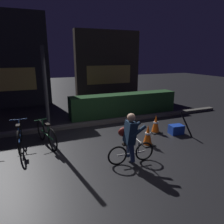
{
  "coord_description": "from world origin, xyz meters",
  "views": [
    {
      "loc": [
        -2.01,
        -4.81,
        2.52
      ],
      "look_at": [
        0.2,
        0.6,
        0.9
      ],
      "focal_mm": 32.87,
      "sensor_mm": 36.0,
      "label": 1
    }
  ],
  "objects": [
    {
      "name": "parked_bike_left_mid",
      "position": [
        -2.39,
        1.12,
        0.34
      ],
      "size": [
        0.46,
        1.64,
        0.76
      ],
      "rotation": [
        0.0,
        0.0,
        1.56
      ],
      "color": "black",
      "rests_on": "ground"
    },
    {
      "name": "cyclist",
      "position": [
        0.09,
        -0.81,
        0.63
      ],
      "size": [
        1.19,
        0.53,
        1.25
      ],
      "rotation": [
        0.0,
        0.0,
        -0.06
      ],
      "color": "black",
      "rests_on": "ground"
    },
    {
      "name": "traffic_cone_near",
      "position": [
        1.03,
        -0.1,
        0.3
      ],
      "size": [
        0.36,
        0.36,
        0.61
      ],
      "color": "black",
      "rests_on": "ground"
    },
    {
      "name": "street_post",
      "position": [
        -1.58,
        1.2,
        1.39
      ],
      "size": [
        0.1,
        0.1,
        2.78
      ],
      "primitive_type": "cylinder",
      "color": "#2D2D33",
      "rests_on": "ground"
    },
    {
      "name": "storefront_right",
      "position": [
        2.6,
        7.2,
        1.98
      ],
      "size": [
        4.02,
        0.54,
        3.98
      ],
      "color": "#42382D",
      "rests_on": "ground"
    },
    {
      "name": "blue_crate",
      "position": [
        2.38,
        0.3,
        0.15
      ],
      "size": [
        0.46,
        0.35,
        0.3
      ],
      "primitive_type": "cube",
      "rotation": [
        0.0,
        0.0,
        -0.08
      ],
      "color": "#193DB7",
      "rests_on": "ground"
    },
    {
      "name": "parked_bike_center_left",
      "position": [
        -1.67,
        1.01,
        0.33
      ],
      "size": [
        0.51,
        1.52,
        0.72
      ],
      "rotation": [
        0.0,
        0.0,
        1.83
      ],
      "color": "black",
      "rests_on": "ground"
    },
    {
      "name": "ground_plane",
      "position": [
        0.0,
        0.0,
        0.0
      ],
      "size": [
        40.0,
        40.0,
        0.0
      ],
      "primitive_type": "plane",
      "color": "black"
    },
    {
      "name": "traffic_cone_far",
      "position": [
        1.82,
        0.67,
        0.3
      ],
      "size": [
        0.36,
        0.36,
        0.61
      ],
      "color": "black",
      "rests_on": "ground"
    },
    {
      "name": "closed_umbrella",
      "position": [
        2.55,
        0.05,
        0.38
      ],
      "size": [
        0.27,
        0.42,
        0.77
      ],
      "primitive_type": "cylinder",
      "rotation": [
        0.0,
        0.51,
        2.1
      ],
      "color": "black",
      "rests_on": "ground"
    },
    {
      "name": "hedge_row",
      "position": [
        1.8,
        3.1,
        0.46
      ],
      "size": [
        4.8,
        0.7,
        0.91
      ],
      "primitive_type": "cube",
      "color": "#214723",
      "rests_on": "ground"
    },
    {
      "name": "sidewalk_curb",
      "position": [
        0.0,
        2.2,
        0.06
      ],
      "size": [
        12.0,
        0.24,
        0.12
      ],
      "primitive_type": "cube",
      "color": "#56544F",
      "rests_on": "ground"
    }
  ]
}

